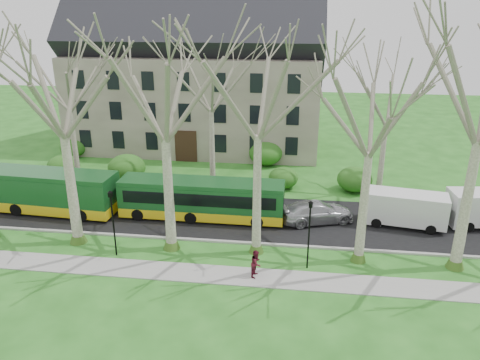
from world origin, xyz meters
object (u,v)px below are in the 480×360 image
(bus_follow, at_px, (202,199))
(pedestrian_b, at_px, (256,263))
(sedan, at_px, (317,212))
(bus_lead, at_px, (32,190))
(van_a, at_px, (404,209))

(bus_follow, relative_size, pedestrian_b, 7.29)
(bus_follow, bearing_deg, pedestrian_b, -56.91)
(sedan, height_order, pedestrian_b, pedestrian_b)
(pedestrian_b, bearing_deg, bus_lead, 83.21)
(bus_follow, xyz_separation_m, pedestrian_b, (4.74, -7.42, -0.68))
(van_a, bearing_deg, bus_follow, -168.14)
(sedan, relative_size, van_a, 0.95)
(bus_lead, distance_m, pedestrian_b, 19.22)
(bus_lead, xyz_separation_m, sedan, (21.48, 0.63, -0.86))
(bus_lead, bearing_deg, pedestrian_b, -18.16)
(sedan, distance_m, pedestrian_b, 8.60)
(sedan, relative_size, pedestrian_b, 3.27)
(bus_lead, xyz_separation_m, van_a, (27.60, 0.83, -0.41))
(bus_follow, height_order, sedan, bus_follow)
(bus_lead, distance_m, bus_follow, 13.09)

